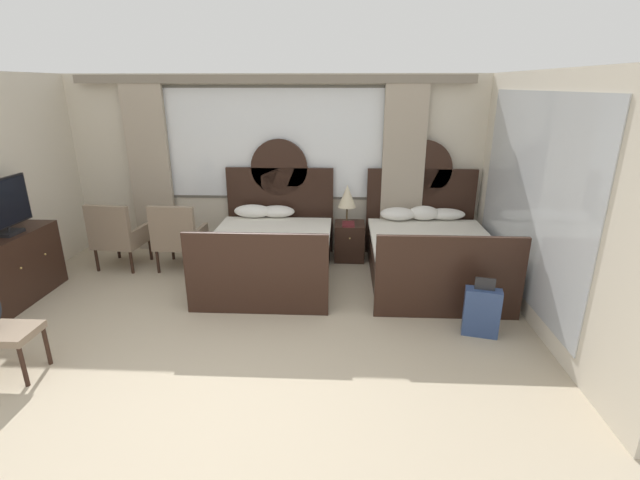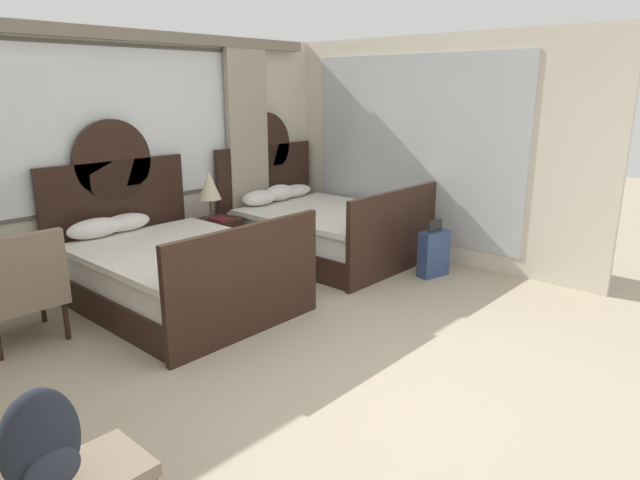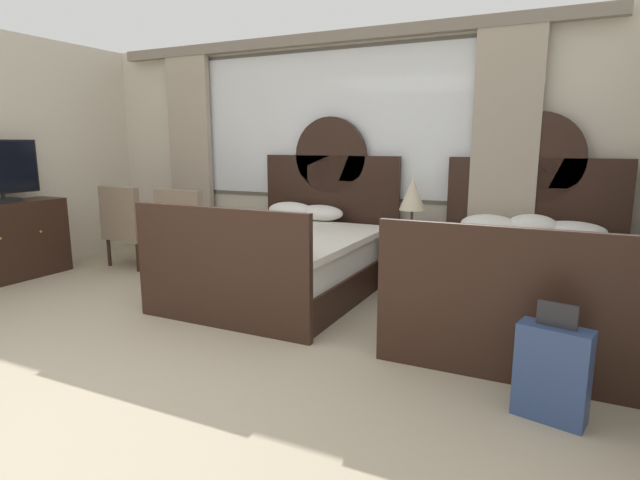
{
  "view_description": "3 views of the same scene",
  "coord_description": "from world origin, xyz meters",
  "views": [
    {
      "loc": [
        1.03,
        -3.26,
        2.55
      ],
      "look_at": [
        0.78,
        1.77,
        0.81
      ],
      "focal_mm": 25.38,
      "sensor_mm": 36.0,
      "label": 1
    },
    {
      "loc": [
        -2.83,
        -1.99,
        2.1
      ],
      "look_at": [
        0.93,
        1.39,
        0.7
      ],
      "focal_mm": 31.11,
      "sensor_mm": 36.0,
      "label": 2
    },
    {
      "loc": [
        2.51,
        -1.74,
        1.48
      ],
      "look_at": [
        0.68,
        2.04,
        0.68
      ],
      "focal_mm": 28.47,
      "sensor_mm": 36.0,
      "label": 3
    }
  ],
  "objects": [
    {
      "name": "bed_near_mirror",
      "position": [
        2.24,
        2.58,
        0.37
      ],
      "size": [
        1.65,
        2.19,
        1.78
      ],
      "color": "black",
      "rests_on": "ground_plane"
    },
    {
      "name": "nightstand_between_beds",
      "position": [
        1.16,
        3.26,
        0.28
      ],
      "size": [
        0.45,
        0.48,
        0.57
      ],
      "color": "black",
      "rests_on": "ground_plane"
    },
    {
      "name": "dresser_minibar",
      "position": [
        -2.94,
        1.45,
        0.43
      ],
      "size": [
        0.46,
        1.65,
        0.86
      ],
      "color": "black",
      "rests_on": "ground_plane"
    },
    {
      "name": "wall_back_window",
      "position": [
        0.0,
        3.68,
        1.43
      ],
      "size": [
        6.31,
        0.22,
        2.7
      ],
      "color": "beige",
      "rests_on": "ground_plane"
    },
    {
      "name": "armchair_by_window_centre",
      "position": [
        -2.18,
        2.74,
        0.51
      ],
      "size": [
        0.69,
        0.69,
        0.98
      ],
      "color": "#84705B",
      "rests_on": "ground_plane"
    },
    {
      "name": "wall_right_mirror",
      "position": [
        3.19,
        1.56,
        1.35
      ],
      "size": [
        0.08,
        4.27,
        2.7
      ],
      "color": "beige",
      "rests_on": "ground_plane"
    },
    {
      "name": "tv_flatscreen",
      "position": [
        -2.91,
        1.66,
        1.2
      ],
      "size": [
        0.2,
        0.84,
        0.66
      ],
      "color": "black",
      "rests_on": "dresser_minibar"
    },
    {
      "name": "ground_plane",
      "position": [
        0.0,
        0.0,
        0.0
      ],
      "size": [
        24.0,
        24.0,
        0.0
      ],
      "primitive_type": "plane",
      "color": "tan"
    },
    {
      "name": "table_lamp_on_nightstand",
      "position": [
        1.11,
        3.32,
        0.97
      ],
      "size": [
        0.27,
        0.27,
        0.58
      ],
      "color": "brown",
      "rests_on": "nightstand_between_beds"
    },
    {
      "name": "bed_near_window",
      "position": [
        0.06,
        2.57,
        0.36
      ],
      "size": [
        1.65,
        2.19,
        1.78
      ],
      "color": "black",
      "rests_on": "ground_plane"
    },
    {
      "name": "book_on_nightstand",
      "position": [
        1.13,
        3.17,
        0.58
      ],
      "size": [
        0.18,
        0.26,
        0.03
      ],
      "color": "maroon",
      "rests_on": "nightstand_between_beds"
    },
    {
      "name": "armchair_by_window_left",
      "position": [
        -1.29,
        2.73,
        0.51
      ],
      "size": [
        0.66,
        0.66,
        0.98
      ],
      "color": "#84705B",
      "rests_on": "ground_plane"
    },
    {
      "name": "suitcase_on_floor",
      "position": [
        2.53,
        1.09,
        0.27
      ],
      "size": [
        0.4,
        0.24,
        0.66
      ],
      "color": "navy",
      "rests_on": "ground_plane"
    }
  ]
}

